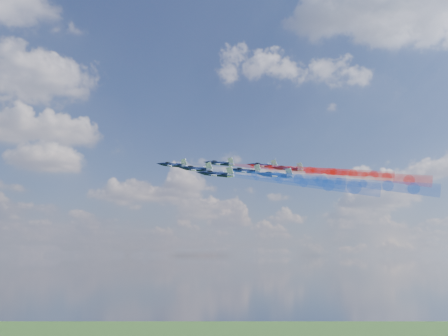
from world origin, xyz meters
TOP-DOWN VIEW (x-y plane):
  - jet_lead at (-24.55, 33.91)m, footprint 13.79×14.03m
  - trail_lead at (-9.69, 17.10)m, footprint 26.56×29.77m
  - jet_inner_left at (-24.42, 18.01)m, footprint 13.79×14.03m
  - trail_inner_left at (-9.56, 1.20)m, footprint 26.56×29.77m
  - jet_inner_right at (-9.69, 30.96)m, footprint 13.79×14.03m
  - trail_inner_right at (5.18, 14.15)m, footprint 26.56×29.77m
  - jet_outer_left at (-24.32, 6.77)m, footprint 13.79×14.03m
  - trail_outer_left at (-9.45, -10.05)m, footprint 26.56×29.77m
  - jet_center_third at (-9.76, 15.80)m, footprint 13.79×14.03m
  - trail_center_third at (5.11, -1.01)m, footprint 26.56×29.77m
  - jet_outer_right at (4.46, 27.45)m, footprint 13.79×14.03m
  - trail_outer_right at (19.32, 10.64)m, footprint 26.56×29.77m
  - jet_rear_left at (-8.49, 2.81)m, footprint 13.79×14.03m
  - trail_rear_left at (6.38, -14.00)m, footprint 26.56×29.77m
  - jet_rear_right at (4.90, 14.91)m, footprint 13.79×14.03m
  - trail_rear_right at (19.77, -1.90)m, footprint 26.56×29.77m

SIDE VIEW (x-z plane):
  - trail_outer_left at x=-9.45m, z-range 143.70..153.22m
  - trail_rear_left at x=6.38m, z-range 144.13..153.65m
  - trail_inner_left at x=-9.56m, z-range 146.73..156.25m
  - jet_outer_left at x=-24.32m, z-range 148.46..154.99m
  - trail_center_third at x=5.11m, z-range 147.14..156.66m
  - jet_rear_left at x=-8.49m, z-range 148.89..155.42m
  - trail_rear_right at x=19.77m, z-range 148.93..158.45m
  - jet_inner_left at x=-24.42m, z-range 151.49..158.02m
  - jet_center_third at x=-9.76m, z-range 151.90..158.43m
  - trail_lead at x=-9.69m, z-range 150.43..159.95m
  - trail_inner_right at x=5.18m, z-range 151.85..161.37m
  - trail_outer_right at x=19.32m, z-range 151.87..161.39m
  - jet_rear_right at x=4.90m, z-range 153.69..160.22m
  - jet_lead at x=-24.55m, z-range 155.19..161.72m
  - jet_inner_right at x=-9.69m, z-range 156.60..163.14m
  - jet_outer_right at x=4.46m, z-range 156.63..163.16m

